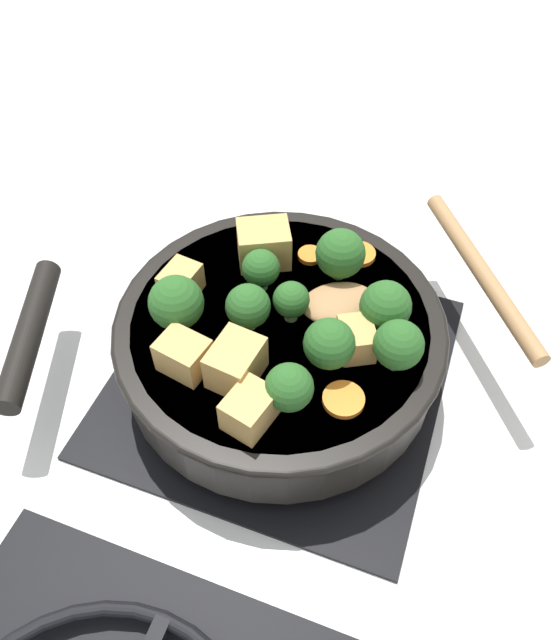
# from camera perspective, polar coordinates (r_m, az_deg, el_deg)

# --- Properties ---
(ground_plane) EXTENTS (2.40, 2.40, 0.00)m
(ground_plane) POSITION_cam_1_polar(r_m,az_deg,el_deg) (0.62, 0.00, -5.07)
(ground_plane) COLOR silver
(front_burner_grate) EXTENTS (0.31, 0.31, 0.03)m
(front_burner_grate) POSITION_cam_1_polar(r_m,az_deg,el_deg) (0.61, 0.00, -4.43)
(front_burner_grate) COLOR black
(front_burner_grate) RESTS_ON ground_plane
(skillet_pan) EXTENTS (0.40, 0.31, 0.06)m
(skillet_pan) POSITION_cam_1_polar(r_m,az_deg,el_deg) (0.57, -0.22, -1.68)
(skillet_pan) COLOR black
(skillet_pan) RESTS_ON front_burner_grate
(wooden_spoon) EXTENTS (0.22, 0.21, 0.02)m
(wooden_spoon) POSITION_cam_1_polar(r_m,az_deg,el_deg) (0.58, 12.51, 3.06)
(wooden_spoon) COLOR #A87A4C
(wooden_spoon) RESTS_ON skillet_pan
(tofu_cube_center_large) EXTENTS (0.04, 0.04, 0.03)m
(tofu_cube_center_large) POSITION_cam_1_polar(r_m,az_deg,el_deg) (0.51, -8.80, -3.20)
(tofu_cube_center_large) COLOR tan
(tofu_cube_center_large) RESTS_ON skillet_pan
(tofu_cube_near_handle) EXTENTS (0.03, 0.04, 0.03)m
(tofu_cube_near_handle) POSITION_cam_1_polar(r_m,az_deg,el_deg) (0.57, -9.20, 3.20)
(tofu_cube_near_handle) COLOR tan
(tofu_cube_near_handle) RESTS_ON skillet_pan
(tofu_cube_east_chunk) EXTENTS (0.04, 0.05, 0.04)m
(tofu_cube_east_chunk) POSITION_cam_1_polar(r_m,az_deg,el_deg) (0.50, -4.07, -3.93)
(tofu_cube_east_chunk) COLOR tan
(tofu_cube_east_chunk) RESTS_ON skillet_pan
(tofu_cube_west_chunk) EXTENTS (0.04, 0.04, 0.03)m
(tofu_cube_west_chunk) POSITION_cam_1_polar(r_m,az_deg,el_deg) (0.52, 7.01, -1.74)
(tofu_cube_west_chunk) COLOR tan
(tofu_cube_west_chunk) RESTS_ON skillet_pan
(tofu_cube_back_piece) EXTENTS (0.04, 0.05, 0.03)m
(tofu_cube_back_piece) POSITION_cam_1_polar(r_m,az_deg,el_deg) (0.48, -2.80, -8.17)
(tofu_cube_back_piece) COLOR tan
(tofu_cube_back_piece) RESTS_ON skillet_pan
(tofu_cube_front_piece) EXTENTS (0.06, 0.06, 0.04)m
(tofu_cube_front_piece) POSITION_cam_1_polar(r_m,az_deg,el_deg) (0.59, -1.49, 6.93)
(tofu_cube_front_piece) COLOR tan
(tofu_cube_front_piece) RESTS_ON skillet_pan
(broccoli_floret_near_spoon) EXTENTS (0.03, 0.03, 0.04)m
(broccoli_floret_near_spoon) POSITION_cam_1_polar(r_m,az_deg,el_deg) (0.54, 1.03, 1.82)
(broccoli_floret_near_spoon) COLOR #709956
(broccoli_floret_near_spoon) RESTS_ON skillet_pan
(broccoli_floret_center_top) EXTENTS (0.04, 0.04, 0.05)m
(broccoli_floret_center_top) POSITION_cam_1_polar(r_m,az_deg,el_deg) (0.50, 4.52, -2.21)
(broccoli_floret_center_top) COLOR #709956
(broccoli_floret_center_top) RESTS_ON skillet_pan
(broccoli_floret_east_rim) EXTENTS (0.04, 0.04, 0.05)m
(broccoli_floret_east_rim) POSITION_cam_1_polar(r_m,az_deg,el_deg) (0.53, 9.61, 1.22)
(broccoli_floret_east_rim) COLOR #709956
(broccoli_floret_east_rim) RESTS_ON skillet_pan
(broccoli_floret_west_rim) EXTENTS (0.03, 0.03, 0.04)m
(broccoli_floret_west_rim) POSITION_cam_1_polar(r_m,az_deg,el_deg) (0.56, -1.77, 4.71)
(broccoli_floret_west_rim) COLOR #709956
(broccoli_floret_west_rim) RESTS_ON skillet_pan
(broccoli_floret_north_edge) EXTENTS (0.05, 0.05, 0.05)m
(broccoli_floret_north_edge) POSITION_cam_1_polar(r_m,az_deg,el_deg) (0.53, -9.46, 1.55)
(broccoli_floret_north_edge) COLOR #709956
(broccoli_floret_north_edge) RESTS_ON skillet_pan
(broccoli_floret_south_cluster) EXTENTS (0.04, 0.04, 0.05)m
(broccoli_floret_south_cluster) POSITION_cam_1_polar(r_m,az_deg,el_deg) (0.53, -2.94, 1.23)
(broccoli_floret_south_cluster) COLOR #709956
(broccoli_floret_south_cluster) RESTS_ON skillet_pan
(broccoli_floret_mid_floret) EXTENTS (0.05, 0.05, 0.05)m
(broccoli_floret_mid_floret) POSITION_cam_1_polar(r_m,az_deg,el_deg) (0.57, 5.54, 6.04)
(broccoli_floret_mid_floret) COLOR #709956
(broccoli_floret_mid_floret) RESTS_ON skillet_pan
(broccoli_floret_small_inner) EXTENTS (0.04, 0.04, 0.05)m
(broccoli_floret_small_inner) POSITION_cam_1_polar(r_m,az_deg,el_deg) (0.48, 0.84, -6.21)
(broccoli_floret_small_inner) COLOR #709956
(broccoli_floret_small_inner) RESTS_ON skillet_pan
(broccoli_floret_tall_stem) EXTENTS (0.04, 0.04, 0.05)m
(broccoli_floret_tall_stem) POSITION_cam_1_polar(r_m,az_deg,el_deg) (0.51, 10.77, -2.27)
(broccoli_floret_tall_stem) COLOR #709956
(broccoli_floret_tall_stem) RESTS_ON skillet_pan
(carrot_slice_orange_thin) EXTENTS (0.03, 0.03, 0.01)m
(carrot_slice_orange_thin) POSITION_cam_1_polar(r_m,az_deg,el_deg) (0.50, 5.83, -7.24)
(carrot_slice_orange_thin) COLOR orange
(carrot_slice_orange_thin) RESTS_ON skillet_pan
(carrot_slice_near_center) EXTENTS (0.02, 0.02, 0.01)m
(carrot_slice_near_center) POSITION_cam_1_polar(r_m,az_deg,el_deg) (0.61, 2.61, 5.99)
(carrot_slice_near_center) COLOR orange
(carrot_slice_near_center) RESTS_ON skillet_pan
(carrot_slice_edge_slice) EXTENTS (0.03, 0.03, 0.01)m
(carrot_slice_edge_slice) POSITION_cam_1_polar(r_m,az_deg,el_deg) (0.61, 7.19, 6.01)
(carrot_slice_edge_slice) COLOR orange
(carrot_slice_edge_slice) RESTS_ON skillet_pan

